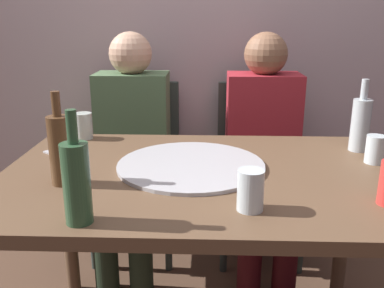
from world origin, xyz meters
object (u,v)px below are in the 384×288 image
guest_in_beanie (264,143)px  tumbler_near (84,126)px  water_bottle (60,148)px  table_knife (63,157)px  guest_in_sweater (131,142)px  wine_bottle (77,181)px  dining_table (204,196)px  chair_right (259,158)px  tumbler_far (251,190)px  pizza_tray (191,165)px  beer_bottle (361,124)px  chair_left (137,157)px  wine_glass (375,149)px

guest_in_beanie → tumbler_near: bearing=21.8°
water_bottle → guest_in_beanie: (0.72, 0.80, -0.22)m
table_knife → guest_in_sweater: guest_in_sweater is taller
wine_bottle → tumbler_near: (-0.20, 0.73, -0.06)m
dining_table → chair_right: 0.90m
tumbler_near → tumbler_far: size_ratio=0.97×
tumbler_near → guest_in_beanie: guest_in_beanie is taller
pizza_tray → guest_in_beanie: bearing=62.6°
dining_table → tumbler_near: 0.64m
beer_bottle → chair_right: 0.74m
water_bottle → table_knife: size_ratio=1.29×
chair_left → guest_in_sweater: (-0.00, -0.15, 0.13)m
tumbler_near → guest_in_sweater: (0.13, 0.32, -0.16)m
chair_left → guest_in_beanie: bearing=167.0°
tumbler_far → chair_left: chair_left is taller
dining_table → wine_glass: (0.59, 0.11, 0.14)m
tumbler_near → table_knife: bearing=-91.7°
chair_left → guest_in_sweater: bearing=90.0°
pizza_tray → chair_left: bearing=112.2°
chair_right → guest_in_sweater: 0.69m
wine_bottle → water_bottle: size_ratio=1.01×
wine_bottle → tumbler_far: 0.44m
table_knife → guest_in_sweater: (0.14, 0.57, -0.11)m
beer_bottle → guest_in_sweater: size_ratio=0.23×
tumbler_near → guest_in_sweater: 0.38m
wine_bottle → chair_left: bearing=93.0°
wine_glass → guest_in_beanie: guest_in_beanie is taller
wine_bottle → guest_in_beanie: 1.23m
pizza_tray → chair_right: bearing=67.2°
tumbler_near → table_knife: (-0.01, -0.25, -0.05)m
wine_bottle → wine_glass: (0.90, 0.47, -0.06)m
tumbler_far → wine_glass: tumbler_far is taller
tumbler_far → wine_glass: (0.47, 0.39, -0.01)m
table_knife → tumbler_near: bearing=-55.9°
pizza_tray → tumbler_far: tumbler_far is taller
dining_table → wine_bottle: size_ratio=4.67×
dining_table → chair_left: bearing=113.8°
chair_right → dining_table: bearing=71.1°
dining_table → wine_glass: size_ratio=13.67×
wine_bottle → chair_right: wine_bottle is taller
pizza_tray → beer_bottle: beer_bottle is taller
pizza_tray → wine_glass: size_ratio=5.11×
tumbler_near → chair_right: 0.96m
guest_in_sweater → guest_in_beanie: same height
dining_table → tumbler_far: (0.12, -0.28, 0.14)m
dining_table → chair_left: size_ratio=1.49×
water_bottle → wine_glass: bearing=12.5°
tumbler_near → table_knife: tumbler_near is taller
wine_glass → beer_bottle: bearing=93.4°
beer_bottle → guest_in_beanie: 0.57m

